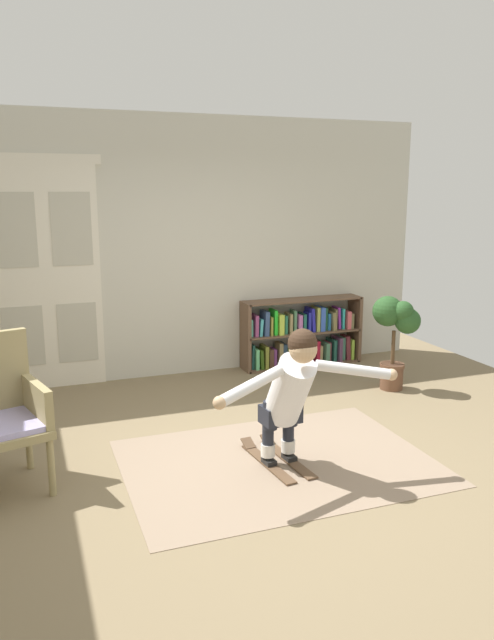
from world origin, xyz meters
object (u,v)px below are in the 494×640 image
at_px(bookshelf, 302,336).
at_px(skis_pair, 276,458).
at_px(potted_plant, 395,329).
at_px(person_skier, 291,388).

relative_size(bookshelf, skis_pair, 1.86).
bearing_deg(potted_plant, person_skier, -142.38).
distance_m(potted_plant, skis_pair, 2.31).
height_order(potted_plant, skis_pair, potted_plant).
distance_m(bookshelf, person_skier, 2.93).
distance_m(bookshelf, skis_pair, 2.76).
relative_size(potted_plant, person_skier, 0.68).
xyz_separation_m(bookshelf, person_skier, (-1.32, -2.60, 0.31)).
height_order(bookshelf, potted_plant, potted_plant).
xyz_separation_m(potted_plant, person_skier, (-1.84, -1.42, 0.00)).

